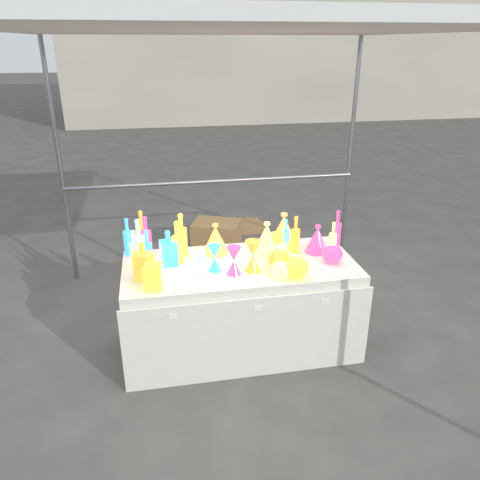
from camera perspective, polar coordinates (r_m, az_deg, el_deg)
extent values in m
plane|color=#5B5854|center=(4.02, 0.00, -12.57)|extent=(80.00, 80.00, 0.00)
cylinder|color=gray|center=(4.93, -21.05, 8.13)|extent=(0.04, 0.04, 2.40)
cylinder|color=gray|center=(5.29, 13.27, 9.97)|extent=(0.04, 0.04, 2.40)
cube|color=white|center=(3.27, 0.00, 24.61)|extent=(3.15, 3.15, 0.06)
cylinder|color=gray|center=(4.91, -3.22, 7.15)|extent=(3.00, 0.04, 0.04)
cube|color=silver|center=(3.81, 0.00, -7.98)|extent=(1.80, 0.80, 0.75)
cube|color=silver|center=(3.49, 1.29, -11.95)|extent=(1.84, 0.02, 0.68)
cube|color=white|center=(3.28, -8.18, -9.23)|extent=(0.06, 0.00, 0.03)
cube|color=white|center=(3.35, 2.23, -8.29)|extent=(0.06, 0.00, 0.03)
cube|color=white|center=(3.48, 10.35, -7.37)|extent=(0.06, 0.00, 0.03)
cube|color=beige|center=(17.83, 4.71, 25.06)|extent=(14.00, 6.00, 6.00)
cube|color=olive|center=(5.57, -2.87, 0.33)|extent=(0.64, 0.56, 0.39)
cube|color=olive|center=(6.33, -0.01, 1.60)|extent=(0.72, 0.56, 0.06)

